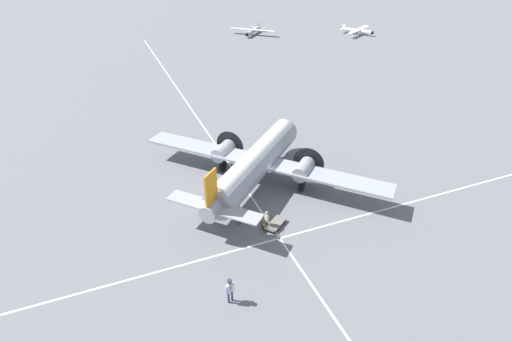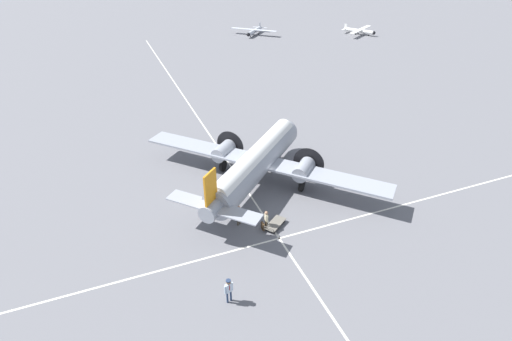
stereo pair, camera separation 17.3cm
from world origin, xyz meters
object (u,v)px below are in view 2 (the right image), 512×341
object	(u,v)px
airliner_main	(258,160)
light_aircraft_distant	(254,31)
crew_foreground	(229,288)
baggage_cart	(275,224)
suitcase_near_door	(263,226)
light_aircraft_taxiing	(360,31)
passenger_boarding	(239,213)
ramp_agent	(266,218)

from	to	relation	value
airliner_main	light_aircraft_distant	bearing A→B (deg)	25.79
crew_foreground	baggage_cart	distance (m)	8.13
airliner_main	baggage_cart	distance (m)	6.76
light_aircraft_distant	suitcase_near_door	bearing A→B (deg)	21.67
suitcase_near_door	baggage_cart	world-z (taller)	suitcase_near_door
light_aircraft_taxiing	suitcase_near_door	bearing A→B (deg)	-73.56
crew_foreground	airliner_main	bearing A→B (deg)	-134.81
airliner_main	crew_foreground	distance (m)	13.86
suitcase_near_door	light_aircraft_taxiing	xyz separation A→B (m)	(-54.00, 45.64, 0.51)
passenger_boarding	baggage_cart	world-z (taller)	passenger_boarding
crew_foreground	light_aircraft_distant	xyz separation A→B (m)	(-68.09, 28.45, -0.34)
airliner_main	suitcase_near_door	xyz separation A→B (m)	(6.24, -2.10, -2.19)
light_aircraft_distant	ramp_agent	bearing A→B (deg)	21.90
crew_foreground	passenger_boarding	size ratio (longest dim) A/B	1.03
baggage_cart	light_aircraft_taxiing	world-z (taller)	light_aircraft_taxiing
passenger_boarding	ramp_agent	size ratio (longest dim) A/B	1.11
crew_foreground	light_aircraft_distant	distance (m)	73.79
ramp_agent	baggage_cart	xyz separation A→B (m)	(0.08, 0.74, -0.73)
light_aircraft_distant	crew_foreground	bearing A→B (deg)	19.86
crew_foreground	suitcase_near_door	world-z (taller)	crew_foreground
airliner_main	passenger_boarding	world-z (taller)	airliner_main
crew_foreground	suitcase_near_door	xyz separation A→B (m)	(-5.76, 4.69, -0.87)
crew_foreground	light_aircraft_distant	bearing A→B (deg)	-127.98
crew_foreground	light_aircraft_taxiing	size ratio (longest dim) A/B	0.21
suitcase_near_door	light_aircraft_taxiing	size ratio (longest dim) A/B	0.07
ramp_agent	suitcase_near_door	world-z (taller)	ramp_agent
light_aircraft_distant	light_aircraft_taxiing	bearing A→B (deg)	111.70
airliner_main	ramp_agent	bearing A→B (deg)	-149.31
light_aircraft_distant	light_aircraft_taxiing	world-z (taller)	light_aircraft_distant
crew_foreground	ramp_agent	size ratio (longest dim) A/B	1.14
suitcase_near_door	passenger_boarding	bearing A→B (deg)	-129.41
crew_foreground	baggage_cart	bearing A→B (deg)	-150.37
passenger_boarding	ramp_agent	bearing A→B (deg)	-64.59
light_aircraft_taxiing	ramp_agent	bearing A→B (deg)	-73.38
baggage_cart	light_aircraft_taxiing	size ratio (longest dim) A/B	0.25
passenger_boarding	light_aircraft_taxiing	bearing A→B (deg)	17.77
ramp_agent	light_aircraft_taxiing	size ratio (longest dim) A/B	0.18
airliner_main	ramp_agent	world-z (taller)	airliner_main
suitcase_near_door	baggage_cart	xyz separation A→B (m)	(0.06, 1.03, -0.03)
ramp_agent	light_aircraft_distant	xyz separation A→B (m)	(-62.30, 23.46, -0.17)
ramp_agent	baggage_cart	distance (m)	1.04
ramp_agent	light_aircraft_taxiing	xyz separation A→B (m)	(-53.98, 45.35, -0.19)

